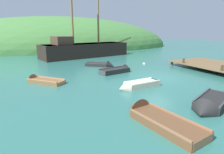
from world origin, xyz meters
TOP-DOWN VIEW (x-y plane):
  - ground_plane at (0.00, 0.00)m, footprint 120.00×120.00m
  - dock at (7.24, 0.00)m, footprint 5.37×8.48m
  - shore_hill at (-2.27, 32.33)m, footprint 54.18×27.16m
  - sailing_ship at (-2.12, 14.78)m, footprint 15.76×6.86m
  - rowboat_far at (-1.64, -6.24)m, footprint 3.76×2.54m
  - rowboat_portside at (-5.04, -6.24)m, footprint 1.83×3.92m
  - rowboat_near_dock at (-2.58, 6.45)m, footprint 3.10×2.78m
  - rowboat_outer_left at (-2.24, 2.94)m, footprint 3.50×1.80m
  - rowboat_outer_right at (-9.07, 2.24)m, footprint 3.00×3.10m
  - rowboat_center at (-3.20, -1.90)m, footprint 3.21×1.25m
  - buoy_white at (2.48, 5.82)m, footprint 0.33×0.33m

SIDE VIEW (x-z plane):
  - ground_plane at x=0.00m, z-range 0.00..0.00m
  - shore_hill at x=-2.27m, z-range -6.99..6.99m
  - buoy_white at x=2.48m, z-range -0.16..0.16m
  - rowboat_outer_right at x=-9.07m, z-range -0.40..0.55m
  - rowboat_near_dock at x=-2.58m, z-range -0.43..0.65m
  - rowboat_portside at x=-5.04m, z-range -0.49..0.71m
  - rowboat_center at x=-3.20m, z-range -0.32..0.57m
  - rowboat_far at x=-1.64m, z-range -0.44..0.72m
  - rowboat_outer_left at x=-2.24m, z-range -0.39..0.68m
  - dock at x=7.24m, z-range -0.34..1.24m
  - sailing_ship at x=-2.12m, z-range -5.40..6.92m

